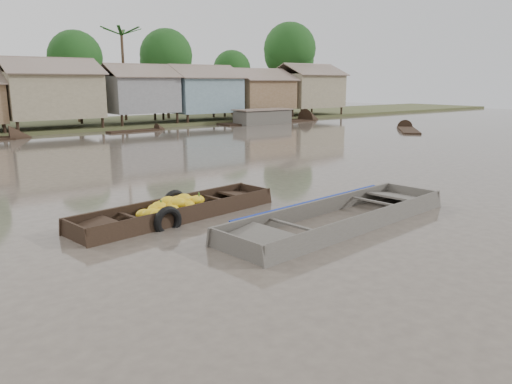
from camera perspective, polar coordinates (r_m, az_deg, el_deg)
ground at (r=13.16m, az=3.02°, el=-3.57°), size 120.00×120.00×0.00m
riverbank at (r=42.98m, az=-22.66°, el=10.81°), size 120.00×12.47×10.22m
banana_boat at (r=13.78m, az=-9.26°, el=-2.18°), size 6.23×2.31×0.86m
viewer_boat at (r=13.26m, az=9.51°, el=-3.34°), size 7.56×2.72×0.60m
distant_boats at (r=41.50m, az=-2.80°, el=7.76°), size 34.88×16.64×1.38m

